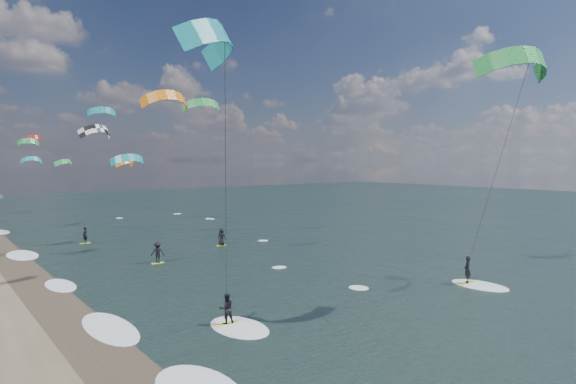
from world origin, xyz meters
TOP-DOWN VIEW (x-y plane):
  - ground at (0.00, 0.00)m, footprint 260.00×260.00m
  - wet_sand_strip at (-12.00, 10.00)m, footprint 3.00×240.00m
  - kitesurfer_near_a at (9.39, 3.46)m, footprint 8.15×8.92m
  - kitesurfer_near_b at (-7.79, 7.43)m, footprint 6.93×9.16m
  - far_kitesurfers at (0.13, 32.59)m, footprint 11.97×15.27m
  - bg_kite_field at (-0.37, 52.52)m, footprint 13.28×68.49m
  - shoreline_surf at (-10.80, 14.75)m, footprint 2.40×79.40m

SIDE VIEW (x-z plane):
  - ground at x=0.00m, z-range 0.00..0.00m
  - shoreline_surf at x=-10.80m, z-range -0.06..0.06m
  - wet_sand_strip at x=-12.00m, z-range 0.00..0.01m
  - far_kitesurfers at x=0.13m, z-range -0.01..1.84m
  - kitesurfer_near_b at x=-7.79m, z-range 2.13..16.80m
  - bg_kite_field at x=-0.37m, z-range 7.80..15.35m
  - kitesurfer_near_a at x=9.39m, z-range 4.35..20.01m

